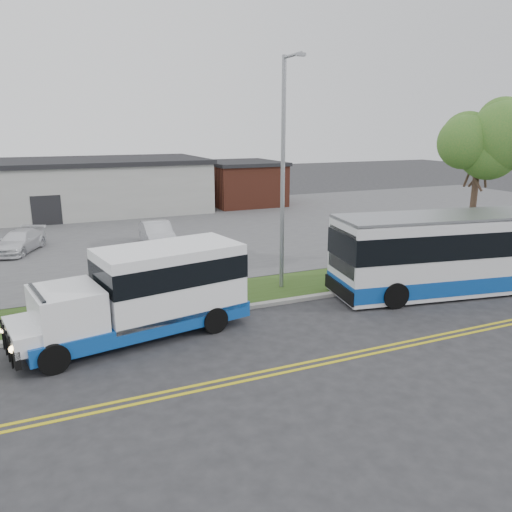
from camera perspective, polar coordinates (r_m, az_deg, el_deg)
name	(u,v)px	position (r m, az deg, el deg)	size (l,w,h in m)	color
ground	(241,321)	(18.37, -1.67, -7.45)	(140.00, 140.00, 0.00)	#28282B
lane_line_north	(290,366)	(15.18, 3.87, -12.43)	(70.00, 0.12, 0.01)	gold
lane_line_south	(294,370)	(14.94, 4.41, -12.90)	(70.00, 0.12, 0.01)	gold
curb	(231,309)	(19.30, -2.89, -6.11)	(80.00, 0.30, 0.15)	#9E9B93
verge	(216,296)	(20.90, -4.64, -4.56)	(80.00, 3.30, 0.10)	#2F4818
parking_lot	(147,232)	(34.12, -12.35, 2.68)	(80.00, 25.00, 0.10)	#4C4C4F
commercial_building	(44,188)	(43.08, -23.10, 7.16)	(25.40, 10.40, 4.35)	#9E9E99
brick_wing	(242,183)	(45.34, -1.58, 8.35)	(6.30, 7.30, 3.90)	brown
tree_east	(480,141)	(27.68, 24.24, 11.92)	(5.20, 5.20, 8.33)	#3D2921
streetlight_near	(284,168)	(20.81, 3.18, 10.00)	(0.35, 1.53, 9.50)	gray
shuttle_bus	(149,289)	(17.19, -12.11, -3.74)	(8.02, 3.83, 2.96)	#0E4197
transit_bus	(471,252)	(23.23, 23.37, 0.46)	(12.41, 4.66, 3.37)	silver
parked_car_a	(157,234)	(29.51, -11.23, 2.45)	(1.54, 4.41, 1.45)	#B3B4BB
parked_car_b	(19,241)	(30.69, -25.44, 1.51)	(1.67, 4.11, 1.19)	silver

